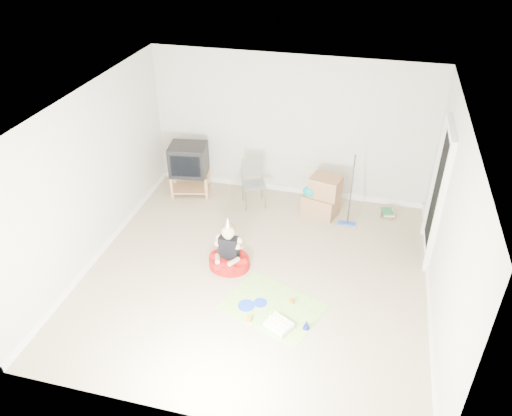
% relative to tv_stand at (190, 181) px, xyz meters
% --- Properties ---
extents(ground, '(5.00, 5.00, 0.00)m').
position_rel_tv_stand_xyz_m(ground, '(1.76, -1.95, -0.26)').
color(ground, tan).
rests_on(ground, ground).
extents(doorway_recess, '(0.02, 0.90, 2.05)m').
position_rel_tv_stand_xyz_m(doorway_recess, '(4.24, -0.75, 0.76)').
color(doorway_recess, black).
rests_on(doorway_recess, ground).
extents(tv_stand, '(0.78, 0.58, 0.44)m').
position_rel_tv_stand_xyz_m(tv_stand, '(0.00, 0.00, 0.00)').
color(tv_stand, '#A17348').
rests_on(tv_stand, ground).
extents(crt_tv, '(0.72, 0.63, 0.56)m').
position_rel_tv_stand_xyz_m(crt_tv, '(0.00, -0.00, 0.46)').
color(crt_tv, black).
rests_on(crt_tv, tv_stand).
extents(folding_chair, '(0.51, 0.50, 0.87)m').
position_rel_tv_stand_xyz_m(folding_chair, '(1.25, -0.08, 0.16)').
color(folding_chair, gray).
rests_on(folding_chair, ground).
extents(cardboard_boxes, '(0.68, 0.58, 0.73)m').
position_rel_tv_stand_xyz_m(cardboard_boxes, '(2.47, -0.09, 0.09)').
color(cardboard_boxes, '#9A6E4A').
rests_on(cardboard_boxes, ground).
extents(floor_mop, '(0.29, 0.39, 1.16)m').
position_rel_tv_stand_xyz_m(floor_mop, '(2.95, -0.31, 0.00)').
color(floor_mop, blue).
rests_on(floor_mop, ground).
extents(book_pile, '(0.23, 0.28, 0.12)m').
position_rel_tv_stand_xyz_m(book_pile, '(3.63, 0.14, -0.21)').
color(book_pile, '#256F3C').
rests_on(book_pile, ground).
extents(seated_woman, '(0.64, 0.64, 0.90)m').
position_rel_tv_stand_xyz_m(seated_woman, '(1.32, -1.90, -0.07)').
color(seated_woman, '#A8130F').
rests_on(seated_woman, ground).
extents(party_mat, '(1.53, 1.33, 0.01)m').
position_rel_tv_stand_xyz_m(party_mat, '(2.15, -2.58, -0.26)').
color(party_mat, '#F9349D').
rests_on(party_mat, ground).
extents(birthday_cake, '(0.41, 0.38, 0.15)m').
position_rel_tv_stand_xyz_m(birthday_cake, '(2.32, -2.95, -0.22)').
color(birthday_cake, white).
rests_on(birthday_cake, party_mat).
extents(blue_plate_near, '(0.24, 0.24, 0.01)m').
position_rel_tv_stand_xyz_m(blue_plate_near, '(1.97, -2.56, -0.25)').
color(blue_plate_near, blue).
rests_on(blue_plate_near, party_mat).
extents(blue_plate_far, '(0.28, 0.28, 0.01)m').
position_rel_tv_stand_xyz_m(blue_plate_far, '(1.80, -2.67, -0.25)').
color(blue_plate_far, blue).
rests_on(blue_plate_far, party_mat).
extents(orange_cup_near, '(0.07, 0.07, 0.07)m').
position_rel_tv_stand_xyz_m(orange_cup_near, '(2.40, -2.46, -0.22)').
color(orange_cup_near, '#CD6116').
rests_on(orange_cup_near, party_mat).
extents(orange_cup_far, '(0.09, 0.09, 0.08)m').
position_rel_tv_stand_xyz_m(orange_cup_far, '(1.91, -2.92, -0.22)').
color(orange_cup_far, '#CD6116').
rests_on(orange_cup_far, party_mat).
extents(blue_party_hat, '(0.10, 0.10, 0.14)m').
position_rel_tv_stand_xyz_m(blue_party_hat, '(2.67, -2.87, -0.18)').
color(blue_party_hat, '#171BA4').
rests_on(blue_party_hat, party_mat).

